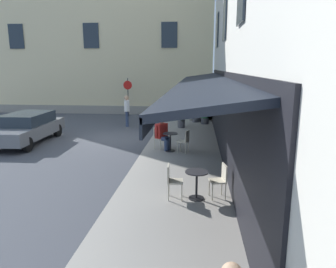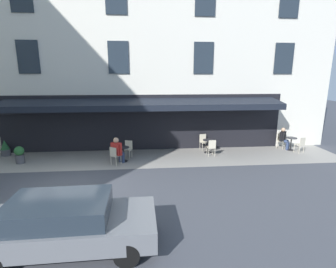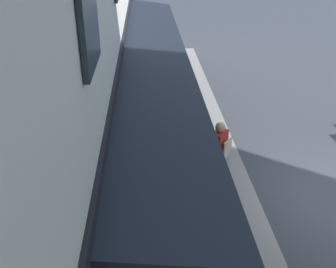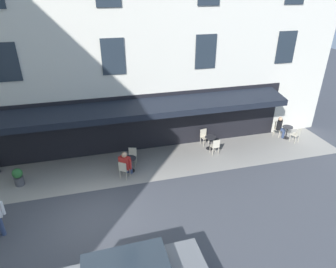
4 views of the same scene
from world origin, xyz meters
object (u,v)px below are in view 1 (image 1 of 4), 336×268
cafe_chair_cream_by_window (185,139)px  cafe_table_near_entrance (170,139)px  no_parking_sign (128,90)px  potted_plant_by_steps (196,117)px  potted_plant_entrance_left (205,117)px  cafe_chair_cream_near_door (221,178)px  parked_car_grey (27,127)px  seated_companion_in_red (163,133)px  cafe_table_mid_terrace (197,181)px  potted_plant_mid_terrace (199,113)px  walking_pedestrian_in_white (127,108)px  cafe_chair_cream_facing_street (159,136)px  cafe_chair_cream_back_row (172,178)px  potted_plant_under_sign (181,120)px

cafe_chair_cream_by_window → cafe_table_near_entrance: bearing=71.4°
no_parking_sign → potted_plant_by_steps: no_parking_sign is taller
potted_plant_entrance_left → cafe_chair_cream_near_door: bearing=-179.1°
cafe_chair_cream_by_window → parked_car_grey: parked_car_grey is taller
no_parking_sign → cafe_chair_cream_near_door: bearing=-158.0°
cafe_chair_cream_by_window → parked_car_grey: bearing=81.6°
seated_companion_in_red → cafe_table_mid_terrace: bearing=-163.7°
cafe_table_mid_terrace → potted_plant_by_steps: cafe_table_mid_terrace is taller
cafe_table_near_entrance → cafe_chair_cream_near_door: bearing=-159.2°
seated_companion_in_red → potted_plant_mid_terrace: (7.76, -1.53, -0.28)m
seated_companion_in_red → walking_pedestrian_in_white: bearing=27.9°
cafe_chair_cream_facing_street → potted_plant_mid_terrace: cafe_chair_cream_facing_street is taller
cafe_chair_cream_by_window → cafe_table_mid_terrace: 4.45m
cafe_chair_cream_back_row → potted_plant_by_steps: (11.69, -0.54, -0.23)m
parked_car_grey → cafe_chair_cream_facing_street: bearing=-94.5°
cafe_table_near_entrance → potted_plant_under_sign: potted_plant_under_sign is taller
cafe_chair_cream_near_door → potted_plant_under_sign: bearing=9.0°
potted_plant_under_sign → parked_car_grey: 7.97m
cafe_chair_cream_near_door → potted_plant_entrance_left: 10.95m
cafe_chair_cream_by_window → potted_plant_under_sign: 5.31m
cafe_chair_cream_near_door → no_parking_sign: 14.49m
cafe_chair_cream_facing_street → parked_car_grey: 6.07m
cafe_chair_cream_by_window → potted_plant_under_sign: size_ratio=1.06×
potted_plant_entrance_left → seated_companion_in_red: bearing=163.3°
cafe_chair_cream_near_door → seated_companion_in_red: 5.16m
parked_car_grey → cafe_table_mid_terrace: bearing=-125.6°
cafe_chair_cream_near_door → walking_pedestrian_in_white: 10.77m
no_parking_sign → potted_plant_under_sign: (-3.80, -3.88, -1.35)m
seated_companion_in_red → parked_car_grey: 6.26m
no_parking_sign → potted_plant_under_sign: size_ratio=3.02×
seated_companion_in_red → cafe_chair_cream_near_door: bearing=-156.7°
potted_plant_by_steps → cafe_table_near_entrance: bearing=172.0°
potted_plant_entrance_left → parked_car_grey: parked_car_grey is taller
cafe_table_mid_terrace → parked_car_grey: size_ratio=0.17×
parked_car_grey → potted_plant_by_steps: bearing=-50.7°
cafe_table_near_entrance → cafe_table_mid_terrace: bearing=-166.8°
cafe_chair_cream_back_row → potted_plant_by_steps: cafe_chair_cream_back_row is taller
cafe_chair_cream_facing_street → cafe_chair_cream_back_row: same height
seated_companion_in_red → parked_car_grey: (0.60, 6.23, -0.00)m
parked_car_grey → potted_plant_entrance_left: bearing=-55.3°
no_parking_sign → potted_plant_entrance_left: (-2.44, -5.22, -1.37)m
cafe_table_near_entrance → parked_car_grey: bearing=82.6°
potted_plant_mid_terrace → cafe_table_mid_terrace: bearing=179.5°
parked_car_grey → potted_plant_mid_terrace: bearing=-47.3°
cafe_table_mid_terrace → no_parking_sign: bearing=19.5°
cafe_chair_cream_facing_street → seated_companion_in_red: size_ratio=0.68×
cafe_table_near_entrance → cafe_table_mid_terrace: 4.75m
potted_plant_under_sign → potted_plant_by_steps: potted_plant_under_sign is taller
potted_plant_by_steps → parked_car_grey: parked_car_grey is taller
walking_pedestrian_in_white → no_parking_sign: bearing=11.4°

